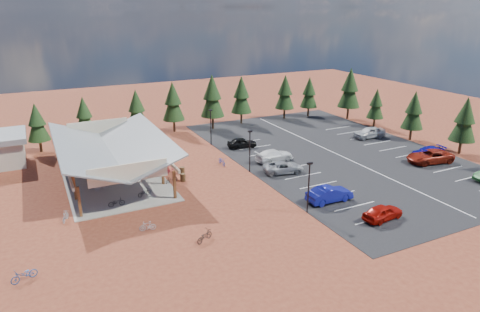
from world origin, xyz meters
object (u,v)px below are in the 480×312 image
bike_15 (170,169)px  car_8 (369,132)px  bike_10 (24,275)px  car_0 (383,212)px  bike_pavilion (111,147)px  bike_7 (124,158)px  bike_3 (86,159)px  bike_14 (222,161)px  lamp_post_0 (309,184)px  car_7 (428,152)px  bike_6 (127,162)px  car_6 (430,156)px  bike_12 (204,236)px  bike_16 (172,179)px  lamp_post_1 (250,148)px  trash_bin_1 (182,171)px  lamp_post_2 (211,124)px  car_1 (330,194)px  car_4 (242,143)px  bike_13 (148,226)px  bike_4 (144,192)px  bike_0 (116,202)px  car_3 (274,155)px  bike_1 (101,186)px  car_2 (283,167)px  bike_2 (101,167)px  bike_9 (65,216)px  trash_bin_0 (183,177)px

bike_15 → car_8: 31.33m
bike_10 → car_0: (29.95, -4.27, 0.26)m
bike_pavilion → bike_7: (2.27, 5.06, -3.21)m
bike_3 → bike_14: bike_3 is taller
lamp_post_0 → car_7: lamp_post_0 is taller
bike_6 → car_6: car_6 is taller
bike_10 → bike_15: 22.24m
lamp_post_0 → bike_3: (-17.21, 23.44, -2.33)m
bike_12 → bike_16: (1.37, 13.37, -0.06)m
lamp_post_1 → trash_bin_1: bearing=159.7°
lamp_post_1 → lamp_post_2: (0.00, 12.00, 0.00)m
car_1 → car_4: 19.65m
bike_10 → car_0: 30.25m
bike_6 → bike_15: bearing=-155.5°
bike_10 → bike_13: bearing=88.6°
lamp_post_2 → bike_4: size_ratio=3.38×
bike_0 → car_4: (19.49, 11.37, 0.22)m
bike_15 → car_4: car_4 is taller
bike_6 → bike_15: 6.32m
bike_15 → car_8: bearing=-123.5°
bike_16 → car_7: 33.55m
lamp_post_2 → bike_7: (-12.73, -1.94, -2.36)m
car_1 → car_3: size_ratio=0.95×
bike_12 → bike_1: bearing=-6.7°
car_2 → car_3: 4.20m
bike_15 → bike_2: bearing=23.2°
lamp_post_2 → car_2: size_ratio=1.06×
bike_13 → car_6: car_6 is taller
bike_pavilion → bike_4: size_ratio=12.76×
bike_16 → car_0: bearing=19.8°
bike_6 → bike_9: 14.61m
car_8 → car_2: bearing=-67.3°
bike_2 → bike_16: size_ratio=0.97×
car_0 → car_2: car_0 is taller
bike_14 → car_8: 24.63m
bike_pavilion → car_7: bearing=-15.4°
bike_pavilion → car_8: bearing=-0.8°
bike_7 → bike_14: bike_7 is taller
car_1 → bike_15: bearing=40.1°
trash_bin_0 → car_0: car_0 is taller
bike_1 → car_2: bearing=-115.1°
bike_2 → car_8: car_8 is taller
bike_3 → bike_15: bearing=-125.0°
bike_13 → car_3: 21.95m
trash_bin_1 → bike_15: (-1.19, 0.89, 0.09)m
bike_3 → bike_7: 4.68m
bike_16 → car_8: 32.26m
bike_4 → bike_6: bearing=-20.9°
trash_bin_0 → car_2: size_ratio=0.19×
bike_10 → bike_6: bearing=130.2°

